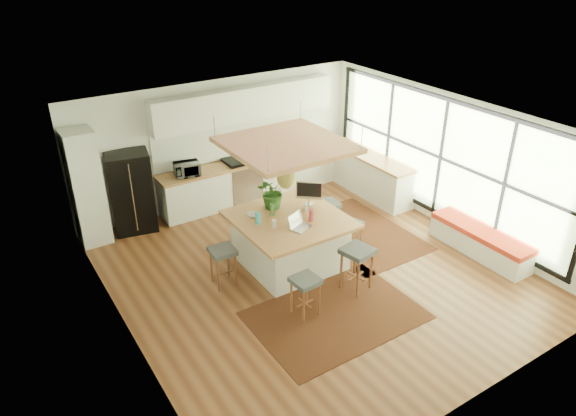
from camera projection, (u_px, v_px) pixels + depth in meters
floor at (313, 271)px, 9.43m from camera, size 7.00×7.00×0.00m
ceiling at (316, 126)px, 8.19m from camera, size 7.00×7.00×0.00m
wall_back at (221, 142)px, 11.42m from camera, size 6.50×0.00×6.50m
wall_front at (487, 317)px, 6.20m from camera, size 6.50×0.00×6.50m
wall_left at (121, 261)px, 7.25m from camera, size 0.00×7.00×7.00m
wall_right at (450, 163)px, 10.37m from camera, size 0.00×7.00×7.00m
window_wall at (449, 161)px, 10.33m from camera, size 0.10×6.20×2.60m
pantry at (86, 188)px, 9.87m from camera, size 0.55×0.60×2.25m
back_counter_base at (251, 180)px, 11.86m from camera, size 4.20×0.60×0.88m
back_counter_top at (251, 161)px, 11.65m from camera, size 4.24×0.64×0.05m
backsplash at (243, 137)px, 11.67m from camera, size 4.20×0.02×0.80m
upper_cabinets at (246, 103)px, 11.18m from camera, size 4.20×0.34×0.70m
range at (241, 180)px, 11.72m from camera, size 0.76×0.62×1.00m
right_counter_base at (367, 174)px, 12.13m from camera, size 0.60×2.50×0.88m
right_counter_top at (369, 155)px, 11.92m from camera, size 0.64×2.54×0.05m
window_bench at (480, 242)px, 9.84m from camera, size 0.52×2.00×0.50m
ceiling_panel at (286, 160)px, 8.64m from camera, size 1.86×1.86×0.80m
rug_near at (336, 315)px, 8.32m from camera, size 2.60×1.80×0.01m
rug_right at (358, 233)px, 10.61m from camera, size 1.80×2.60×0.01m
fridge at (131, 187)px, 10.36m from camera, size 0.93×0.79×1.64m
island at (290, 241)px, 9.45m from camera, size 1.85×1.85×0.93m
stool_near_left at (305, 296)px, 8.20m from camera, size 0.43×0.43×0.68m
stool_near_right at (356, 271)px, 8.81m from camera, size 0.55×0.55×0.78m
stool_right_front at (350, 236)px, 9.81m from camera, size 0.49×0.49×0.65m
stool_right_back at (327, 218)px, 10.44m from camera, size 0.47×0.47×0.70m
stool_left_side at (223, 266)px, 8.93m from camera, size 0.44×0.44×0.69m
laptop at (301, 222)px, 8.86m from camera, size 0.47×0.48×0.27m
monitor at (309, 192)px, 9.58m from camera, size 0.49×0.46×0.46m
microwave at (187, 168)px, 10.79m from camera, size 0.55×0.37×0.35m
island_plant at (272, 195)px, 9.49m from camera, size 0.81×0.83×0.49m
island_bowl at (253, 215)px, 9.28m from camera, size 0.21×0.21×0.05m
island_bottle_0 at (259, 219)px, 9.01m from camera, size 0.07×0.07×0.19m
island_bottle_1 at (275, 223)px, 8.89m from camera, size 0.07×0.07×0.19m
island_bottle_2 at (311, 216)px, 9.09m from camera, size 0.07×0.07×0.19m
island_bottle_3 at (305, 207)px, 9.40m from camera, size 0.07×0.07×0.19m
island_bottle_4 at (272, 210)px, 9.29m from camera, size 0.07×0.07×0.19m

